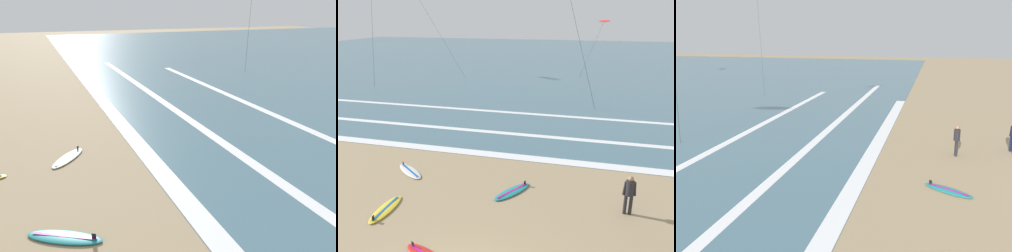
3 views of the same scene
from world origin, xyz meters
The scene contains 4 objects.
wave_foam_shoreline centered at (0.50, 10.11, 0.01)m, with size 38.20×0.77×0.01m, color white.
wave_foam_mid_break centered at (-0.25, 13.70, 0.01)m, with size 58.85×0.51×0.01m, color white.
surfer_foreground_main centered at (4.79, 5.87, 0.96)m, with size 0.51×0.32×1.60m.
surfboard_near_water centered at (0.12, 6.34, 0.05)m, with size 1.56×2.12×0.25m.
Camera 3 is at (-14.29, 7.06, 6.24)m, focal length 39.76 mm.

